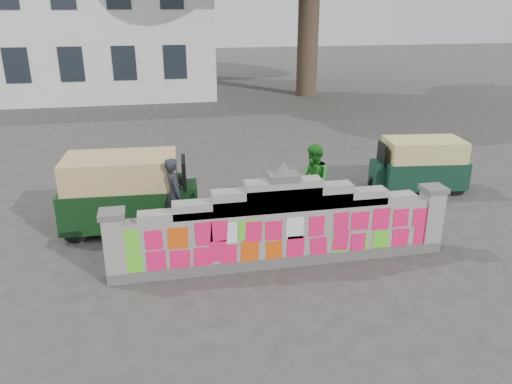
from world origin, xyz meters
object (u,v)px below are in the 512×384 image
cyclist_bike (176,219)px  pedestrian (313,181)px  cyclist_rider (175,205)px  rickshaw_right (420,164)px  rickshaw_left (127,191)px

cyclist_bike → pedestrian: 3.25m
pedestrian → cyclist_bike: bearing=-76.5°
pedestrian → cyclist_rider: bearing=-76.5°
rickshaw_right → cyclist_rider: bearing=21.8°
pedestrian → rickshaw_right: (3.27, 1.09, -0.14)m
rickshaw_left → pedestrian: bearing=1.2°
cyclist_rider → pedestrian: (3.17, 0.58, 0.09)m
rickshaw_right → pedestrian: bearing=25.7°
pedestrian → rickshaw_right: 3.45m
cyclist_rider → rickshaw_right: cyclist_rider is taller
rickshaw_left → cyclist_bike: bearing=-33.5°
cyclist_rider → rickshaw_right: bearing=-87.4°
cyclist_rider → rickshaw_left: rickshaw_left is taller
cyclist_rider → pedestrian: 3.23m
cyclist_rider → rickshaw_left: bearing=41.2°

